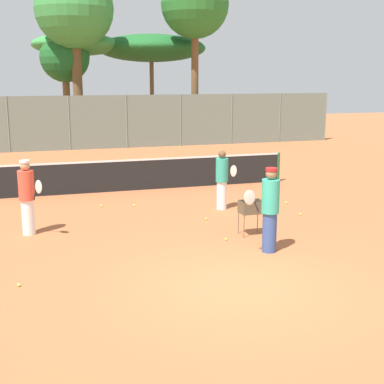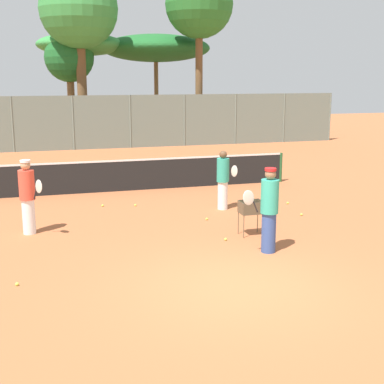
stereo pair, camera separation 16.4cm
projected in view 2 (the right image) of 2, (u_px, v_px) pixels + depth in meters
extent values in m
plane|color=#B26038|center=(236.00, 287.00, 9.87)|extent=(80.00, 80.00, 0.00)
cylinder|color=#26592D|center=(281.00, 167.00, 19.56)|extent=(0.10, 0.10, 1.07)
cube|color=black|center=(142.00, 175.00, 18.16)|extent=(10.31, 0.01, 1.01)
cube|color=white|center=(142.00, 160.00, 18.04)|extent=(10.31, 0.02, 0.06)
cylinder|color=slate|center=(13.00, 124.00, 26.97)|extent=(0.08, 0.08, 2.82)
cylinder|color=slate|center=(73.00, 123.00, 27.79)|extent=(0.08, 0.08, 2.82)
cylinder|color=slate|center=(130.00, 122.00, 28.62)|extent=(0.08, 0.08, 2.82)
cylinder|color=slate|center=(185.00, 120.00, 29.44)|extent=(0.08, 0.08, 2.82)
cylinder|color=slate|center=(236.00, 119.00, 30.26)|extent=(0.08, 0.08, 2.82)
cylinder|color=slate|center=(284.00, 118.00, 31.08)|extent=(0.08, 0.08, 2.82)
cylinder|color=slate|center=(330.00, 117.00, 31.90)|extent=(0.08, 0.08, 2.82)
cube|color=slate|center=(102.00, 122.00, 28.20)|extent=(27.07, 0.01, 2.82)
cylinder|color=brown|center=(156.00, 99.00, 34.62)|extent=(0.27, 0.27, 4.66)
ellipsoid|color=#1E6028|center=(156.00, 48.00, 33.94)|extent=(6.89, 6.89, 1.72)
cylinder|color=brown|center=(72.00, 107.00, 31.57)|extent=(0.42, 0.42, 4.00)
sphere|color=#1E6028|center=(69.00, 57.00, 30.96)|extent=(2.86, 2.86, 2.86)
cylinder|color=brown|center=(83.00, 98.00, 32.88)|extent=(0.24, 0.24, 4.98)
ellipsoid|color=#388E42|center=(81.00, 45.00, 32.21)|extent=(5.33, 5.33, 1.33)
cylinder|color=brown|center=(82.00, 89.00, 30.42)|extent=(0.55, 0.55, 6.12)
sphere|color=#388E42|center=(79.00, 9.00, 29.48)|extent=(4.35, 4.35, 4.35)
cylinder|color=brown|center=(199.00, 84.00, 31.17)|extent=(0.42, 0.42, 6.64)
sphere|color=#28722D|center=(199.00, 4.00, 30.21)|extent=(3.87, 3.87, 3.87)
cylinder|color=white|center=(29.00, 216.00, 13.12)|extent=(0.31, 0.31, 0.87)
cylinder|color=#E54C38|center=(27.00, 185.00, 12.95)|extent=(0.38, 0.38, 0.72)
sphere|color=tan|center=(25.00, 165.00, 12.85)|extent=(0.24, 0.24, 0.24)
cylinder|color=white|center=(25.00, 161.00, 12.83)|extent=(0.25, 0.25, 0.06)
cylinder|color=black|center=(35.00, 194.00, 12.74)|extent=(0.10, 0.14, 0.27)
ellipsoid|color=silver|center=(39.00, 186.00, 12.57)|extent=(0.23, 0.36, 0.43)
cylinder|color=#334C8C|center=(269.00, 233.00, 11.75)|extent=(0.32, 0.32, 0.89)
cylinder|color=teal|center=(270.00, 196.00, 11.57)|extent=(0.39, 0.39, 0.74)
sphere|color=#8C6647|center=(270.00, 174.00, 11.47)|extent=(0.24, 0.24, 0.24)
cylinder|color=red|center=(271.00, 169.00, 11.45)|extent=(0.25, 0.25, 0.06)
cylinder|color=black|center=(255.00, 207.00, 11.43)|extent=(0.15, 0.06, 0.27)
ellipsoid|color=silver|center=(248.00, 198.00, 11.30)|extent=(0.39, 0.12, 0.43)
cylinder|color=white|center=(223.00, 195.00, 15.55)|extent=(0.29, 0.29, 0.82)
cylinder|color=teal|center=(223.00, 170.00, 15.39)|extent=(0.36, 0.36, 0.68)
sphere|color=brown|center=(223.00, 154.00, 15.29)|extent=(0.22, 0.22, 0.22)
cylinder|color=black|center=(230.00, 178.00, 15.13)|extent=(0.07, 0.15, 0.27)
ellipsoid|color=silver|center=(234.00, 171.00, 14.94)|extent=(0.14, 0.39, 0.43)
cylinder|color=brown|center=(244.00, 227.00, 12.79)|extent=(0.02, 0.02, 0.56)
cylinder|color=brown|center=(263.00, 225.00, 12.93)|extent=(0.02, 0.02, 0.56)
cylinder|color=brown|center=(238.00, 223.00, 13.13)|extent=(0.02, 0.02, 0.56)
cylinder|color=brown|center=(258.00, 221.00, 13.27)|extent=(0.02, 0.02, 0.56)
cube|color=brown|center=(251.00, 213.00, 12.97)|extent=(0.55, 0.40, 0.01)
cube|color=brown|center=(254.00, 209.00, 12.75)|extent=(0.55, 0.01, 0.30)
cube|color=brown|center=(248.00, 205.00, 13.13)|extent=(0.55, 0.01, 0.30)
cube|color=brown|center=(241.00, 208.00, 12.87)|extent=(0.01, 0.40, 0.30)
cube|color=brown|center=(262.00, 206.00, 13.02)|extent=(0.01, 0.40, 0.30)
sphere|color=#D1E54C|center=(255.00, 208.00, 13.09)|extent=(0.07, 0.07, 0.07)
sphere|color=#D1E54C|center=(257.00, 212.00, 12.93)|extent=(0.07, 0.07, 0.07)
sphere|color=#D1E54C|center=(253.00, 210.00, 12.85)|extent=(0.07, 0.07, 0.07)
sphere|color=#D1E54C|center=(249.00, 210.00, 12.84)|extent=(0.07, 0.07, 0.07)
sphere|color=#D1E54C|center=(244.00, 209.00, 13.01)|extent=(0.07, 0.07, 0.07)
sphere|color=#D1E54C|center=(245.00, 210.00, 13.05)|extent=(0.07, 0.07, 0.07)
sphere|color=#D1E54C|center=(252.00, 212.00, 12.89)|extent=(0.07, 0.07, 0.07)
sphere|color=#D1E54C|center=(252.00, 211.00, 12.80)|extent=(0.07, 0.07, 0.07)
sphere|color=#D1E54C|center=(250.00, 213.00, 12.82)|extent=(0.07, 0.07, 0.07)
sphere|color=#D1E54C|center=(250.00, 211.00, 12.80)|extent=(0.07, 0.07, 0.07)
sphere|color=#D1E54C|center=(245.00, 211.00, 13.01)|extent=(0.07, 0.07, 0.07)
sphere|color=#D1E54C|center=(252.00, 211.00, 12.80)|extent=(0.07, 0.07, 0.07)
sphere|color=#D1E54C|center=(260.00, 209.00, 12.93)|extent=(0.07, 0.07, 0.07)
sphere|color=#D1E54C|center=(253.00, 211.00, 12.98)|extent=(0.07, 0.07, 0.07)
sphere|color=#D1E54C|center=(301.00, 214.00, 14.90)|extent=(0.07, 0.07, 0.07)
sphere|color=#D1E54C|center=(135.00, 205.00, 15.97)|extent=(0.07, 0.07, 0.07)
sphere|color=#D1E54C|center=(103.00, 205.00, 15.92)|extent=(0.07, 0.07, 0.07)
sphere|color=#D1E54C|center=(288.00, 203.00, 16.24)|extent=(0.07, 0.07, 0.07)
sphere|color=#D1E54C|center=(17.00, 284.00, 9.92)|extent=(0.07, 0.07, 0.07)
sphere|color=#D1E54C|center=(254.00, 206.00, 15.91)|extent=(0.07, 0.07, 0.07)
sphere|color=#D1E54C|center=(207.00, 219.00, 14.43)|extent=(0.07, 0.07, 0.07)
sphere|color=#D1E54C|center=(226.00, 239.00, 12.64)|extent=(0.07, 0.07, 0.07)
cube|color=white|center=(195.00, 133.00, 32.28)|extent=(4.20, 1.70, 0.90)
cube|color=#33383D|center=(192.00, 119.00, 32.05)|extent=(2.20, 1.50, 0.70)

